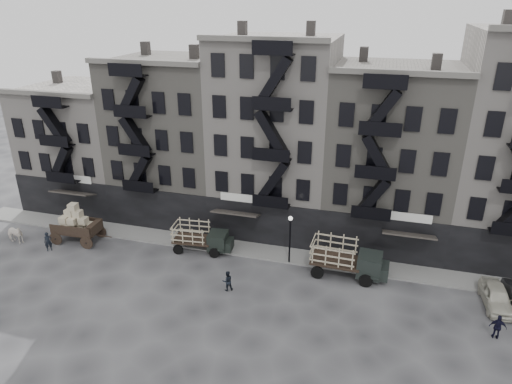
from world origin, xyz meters
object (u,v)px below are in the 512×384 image
(wagon, at_px, (75,220))
(car_east, at_px, (496,297))
(stake_truck_west, at_px, (201,235))
(pedestrian_west, at_px, (48,242))
(pedestrian_mid, at_px, (227,281))
(policeman, at_px, (498,327))
(stake_truck_east, at_px, (347,256))
(horse, at_px, (14,234))

(wagon, distance_m, car_east, 34.03)
(stake_truck_west, distance_m, pedestrian_west, 13.04)
(wagon, distance_m, pedestrian_west, 2.75)
(pedestrian_west, distance_m, pedestrian_mid, 16.62)
(car_east, height_order, pedestrian_west, pedestrian_west)
(wagon, height_order, pedestrian_mid, wagon)
(policeman, bearing_deg, stake_truck_east, -21.52)
(stake_truck_west, relative_size, pedestrian_mid, 3.24)
(car_east, bearing_deg, horse, 178.84)
(horse, relative_size, stake_truck_east, 0.34)
(horse, distance_m, policeman, 38.52)
(pedestrian_west, height_order, pedestrian_mid, pedestrian_west)
(pedestrian_mid, bearing_deg, stake_truck_east, 175.81)
(stake_truck_east, height_order, pedestrian_mid, stake_truck_east)
(wagon, bearing_deg, car_east, -1.94)
(pedestrian_west, bearing_deg, car_east, -40.79)
(stake_truck_west, relative_size, stake_truck_east, 0.87)
(horse, bearing_deg, pedestrian_mid, -88.87)
(stake_truck_east, xyz_separation_m, pedestrian_west, (-24.80, -3.10, -0.82))
(wagon, height_order, stake_truck_west, wagon)
(car_east, xyz_separation_m, pedestrian_mid, (-18.72, -3.39, 0.07))
(stake_truck_west, relative_size, policeman, 3.01)
(car_east, bearing_deg, policeman, -103.02)
(pedestrian_mid, bearing_deg, car_east, 158.00)
(stake_truck_west, distance_m, stake_truck_east, 12.27)
(wagon, distance_m, stake_truck_east, 23.54)
(pedestrian_west, relative_size, pedestrian_mid, 1.07)
(stake_truck_east, xyz_separation_m, policeman, (9.89, -4.65, -0.81))
(wagon, xyz_separation_m, pedestrian_west, (-1.28, -2.14, -1.17))
(horse, relative_size, pedestrian_mid, 1.26)
(car_east, bearing_deg, pedestrian_west, 179.65)
(pedestrian_mid, bearing_deg, horse, -36.81)
(horse, distance_m, wagon, 5.50)
(wagon, bearing_deg, pedestrian_west, -122.74)
(pedestrian_west, distance_m, policeman, 34.73)
(pedestrian_west, xyz_separation_m, pedestrian_mid, (16.57, -1.29, -0.06))
(stake_truck_east, relative_size, pedestrian_west, 3.47)
(stake_truck_east, distance_m, policeman, 10.96)
(wagon, bearing_deg, stake_truck_west, 5.34)
(stake_truck_west, relative_size, pedestrian_west, 3.03)
(stake_truck_east, relative_size, car_east, 1.40)
(stake_truck_west, bearing_deg, wagon, -178.15)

